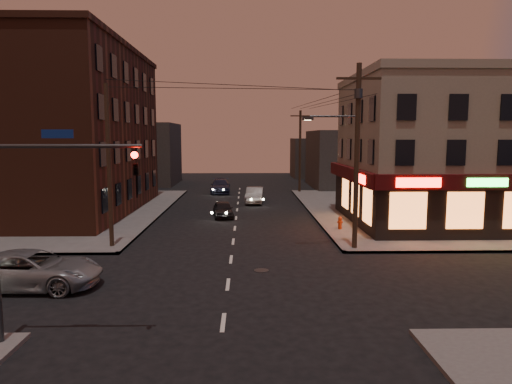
{
  "coord_description": "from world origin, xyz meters",
  "views": [
    {
      "loc": [
        0.8,
        -18.84,
        6.27
      ],
      "look_at": [
        1.34,
        6.4,
        3.2
      ],
      "focal_mm": 32.0,
      "sensor_mm": 36.0,
      "label": 1
    }
  ],
  "objects_px": {
    "suv_cross": "(31,270)",
    "sedan_near": "(223,209)",
    "sedan_mid": "(255,195)",
    "fire_hydrant": "(340,222)",
    "sedan_far": "(220,186)"
  },
  "relations": [
    {
      "from": "sedan_near",
      "to": "fire_hydrant",
      "type": "xyz_separation_m",
      "value": [
        8.06,
        -5.51,
        -0.01
      ]
    },
    {
      "from": "sedan_mid",
      "to": "fire_hydrant",
      "type": "bearing_deg",
      "value": -63.05
    },
    {
      "from": "fire_hydrant",
      "to": "sedan_near",
      "type": "bearing_deg",
      "value": 145.67
    },
    {
      "from": "sedan_far",
      "to": "suv_cross",
      "type": "bearing_deg",
      "value": -102.28
    },
    {
      "from": "sedan_near",
      "to": "suv_cross",
      "type": "bearing_deg",
      "value": -120.04
    },
    {
      "from": "sedan_near",
      "to": "sedan_mid",
      "type": "height_order",
      "value": "sedan_mid"
    },
    {
      "from": "sedan_near",
      "to": "fire_hydrant",
      "type": "height_order",
      "value": "sedan_near"
    },
    {
      "from": "sedan_near",
      "to": "fire_hydrant",
      "type": "bearing_deg",
      "value": -41.32
    },
    {
      "from": "sedan_near",
      "to": "sedan_far",
      "type": "xyz_separation_m",
      "value": [
        -1.1,
        15.7,
        0.13
      ]
    },
    {
      "from": "sedan_far",
      "to": "fire_hydrant",
      "type": "height_order",
      "value": "sedan_far"
    },
    {
      "from": "fire_hydrant",
      "to": "suv_cross",
      "type": "bearing_deg",
      "value": -143.6
    },
    {
      "from": "suv_cross",
      "to": "sedan_near",
      "type": "bearing_deg",
      "value": -22.01
    },
    {
      "from": "suv_cross",
      "to": "fire_hydrant",
      "type": "height_order",
      "value": "suv_cross"
    },
    {
      "from": "sedan_near",
      "to": "fire_hydrant",
      "type": "distance_m",
      "value": 9.76
    },
    {
      "from": "suv_cross",
      "to": "sedan_near",
      "type": "height_order",
      "value": "suv_cross"
    }
  ]
}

